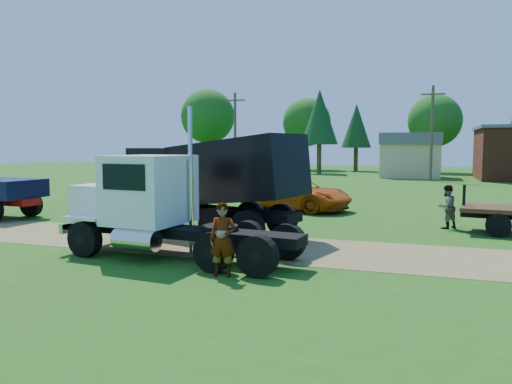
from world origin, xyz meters
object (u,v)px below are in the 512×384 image
(white_semi_tractor, at_px, (151,205))
(black_dump_truck, at_px, (205,179))
(orange_pickup, at_px, (295,194))
(spectator_a, at_px, (223,240))

(white_semi_tractor, relative_size, black_dump_truck, 0.86)
(white_semi_tractor, distance_m, orange_pickup, 12.19)
(white_semi_tractor, relative_size, orange_pickup, 1.27)
(spectator_a, bearing_deg, black_dump_truck, 111.11)
(white_semi_tractor, height_order, orange_pickup, white_semi_tractor)
(black_dump_truck, bearing_deg, orange_pickup, 93.09)
(white_semi_tractor, xyz_separation_m, black_dump_truck, (-0.13, 4.16, 0.52))
(white_semi_tractor, distance_m, spectator_a, 3.47)
(black_dump_truck, height_order, spectator_a, black_dump_truck)
(spectator_a, bearing_deg, orange_pickup, 89.12)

